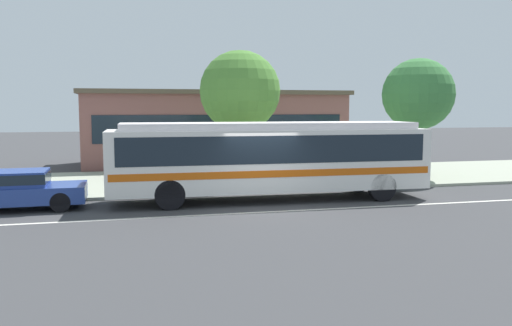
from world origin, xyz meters
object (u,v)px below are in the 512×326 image
pedestrian_waiting_near_sign (202,161)px  street_tree_mid_block (418,95)px  transit_bus (270,155)px  street_tree_near_stop (240,91)px  sedan_behind_bus (12,188)px

pedestrian_waiting_near_sign → street_tree_mid_block: street_tree_mid_block is taller
transit_bus → street_tree_mid_block: (8.13, 3.80, 2.30)m
transit_bus → street_tree_mid_block: 9.26m
transit_bus → street_tree_near_stop: street_tree_near_stop is taller
sedan_behind_bus → street_tree_near_stop: bearing=27.4°
sedan_behind_bus → pedestrian_waiting_near_sign: pedestrian_waiting_near_sign is taller
pedestrian_waiting_near_sign → street_tree_mid_block: bearing=1.5°
sedan_behind_bus → street_tree_near_stop: 10.24m
transit_bus → pedestrian_waiting_near_sign: (-1.97, 3.52, -0.53)m
pedestrian_waiting_near_sign → street_tree_near_stop: bearing=32.4°
street_tree_near_stop → street_tree_mid_block: (8.24, -0.92, -0.12)m
street_tree_mid_block → pedestrian_waiting_near_sign: bearing=-178.5°
street_tree_near_stop → street_tree_mid_block: street_tree_near_stop is taller
pedestrian_waiting_near_sign → street_tree_mid_block: size_ratio=0.31×
pedestrian_waiting_near_sign → street_tree_near_stop: size_ratio=0.29×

